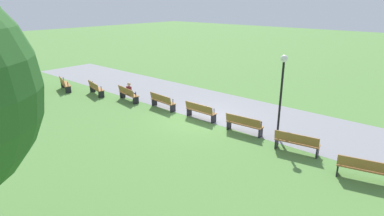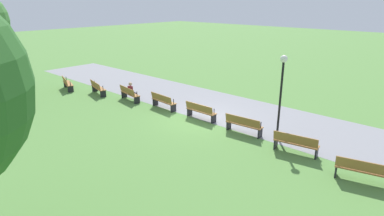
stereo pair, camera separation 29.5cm
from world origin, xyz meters
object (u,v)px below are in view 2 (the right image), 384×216
Objects in this scene: bench_0 at (67,83)px; bench_5 at (243,124)px; bench_7 at (363,170)px; bench_1 at (98,88)px; bench_6 at (296,143)px; bench_2 at (129,93)px; bench_3 at (163,101)px; person_seated at (132,91)px; lamp_post at (282,81)px; bench_4 at (200,111)px.

bench_5 is at bearing 25.32° from bench_0.
bench_5 is at bearing 156.99° from bench_7.
bench_1 is 11.01m from bench_5.
bench_0 is 1.00× the size of bench_6.
bench_5 and bench_7 have the same top height.
bench_2 is 13.73m from bench_7.
bench_0 is 1.01× the size of bench_3.
bench_0 is 1.00× the size of bench_2.
bench_0 and bench_6 have the same top height.
bench_2 is (5.36, 1.31, 0.00)m from bench_0.
bench_5 and bench_6 have the same top height.
bench_0 is 16.43m from bench_6.
bench_0 is at bearing -177.72° from bench_5.
bench_1 is at bearing -166.21° from bench_3.
bench_1 is 16.43m from bench_7.
person_seated is 9.78m from lamp_post.
person_seated is at bearing -170.94° from bench_3.
bench_1 is at bearing 166.17° from bench_7.
person_seated is at bearing -174.26° from lamp_post.
bench_0 is 19.10m from bench_7.
bench_7 is (19.08, 0.76, 0.00)m from bench_0.
bench_1 is 1.00× the size of bench_7.
bench_3 is at bearing -173.76° from lamp_post.
bench_0 is 1.00× the size of bench_7.
lamp_post is (1.36, 0.75, 2.18)m from bench_5.
person_seated is at bearing 176.83° from bench_5.
bench_1 is 13.73m from bench_6.
bench_7 is at bearing 0.02° from bench_3.
bench_4 is at bearing 6.90° from bench_3.
person_seated is (0.11, 0.13, 0.16)m from bench_2.
bench_4 is at bearing 27.61° from bench_0.
bench_7 is (8.21, -0.99, 0.00)m from bench_4.
bench_1 is at bearing -159.31° from bench_2.
lamp_post is (6.89, 0.75, 2.18)m from bench_3.
bench_3 is 0.98× the size of bench_7.
bench_7 is (10.98, -0.88, 0.00)m from bench_3.
bench_5 is at bearing 4.61° from bench_3.
bench_4 is 0.98× the size of bench_5.
bench_2 is at bearing -168.51° from bench_3.
bench_3 and bench_5 have the same top height.
bench_0 is at bearing 175.37° from bench_6.
bench_7 is 4.91m from lamp_post.
bench_1 is 1.54× the size of person_seated.
bench_3 is at bearing 16.10° from bench_2.
bench_4 is at bearing 166.19° from bench_6.
bench_3 is 7.26m from lamp_post.
bench_2 and bench_6 have the same top height.
bench_5 is (8.27, 0.33, 0.00)m from bench_2.
bench_4 is (2.76, 0.11, 0.00)m from bench_3.
bench_0 is 15.34m from lamp_post.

